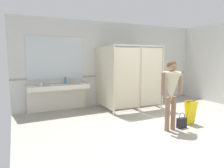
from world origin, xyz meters
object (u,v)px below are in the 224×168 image
Objects in this scene: person_standing at (171,87)px; wet_floor_sign at (191,112)px; soap_dispenser at (65,81)px; handbag at (182,122)px; paper_cup at (41,84)px.

wet_floor_sign is (0.75, 0.08, -0.72)m from person_standing.
person_standing is 2.67× the size of wet_floor_sign.
wet_floor_sign is (2.52, -2.84, -0.64)m from soap_dispenser.
person_standing is at bearing 177.92° from handbag.
paper_cup is at bearing -162.56° from soap_dispenser.
paper_cup reaches higher than handbag.
paper_cup is at bearing 141.69° from wet_floor_sign.
paper_cup is 0.16× the size of wet_floor_sign.
person_standing is 4.30× the size of handbag.
person_standing is at bearing -174.08° from wet_floor_sign.
person_standing is at bearing -46.50° from paper_cup.
soap_dispenser is at bearing 126.06° from handbag.
soap_dispenser is 0.80m from paper_cup.
paper_cup is (-2.54, 2.68, -0.12)m from person_standing.
soap_dispenser is (-1.77, 2.92, -0.08)m from person_standing.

